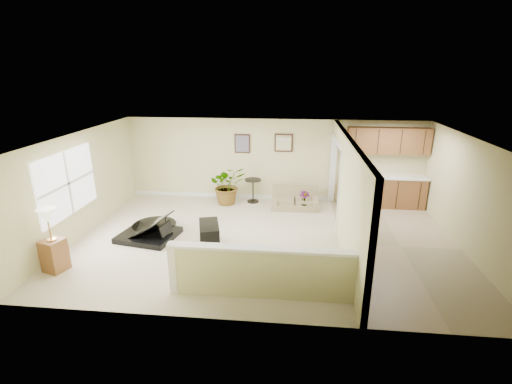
# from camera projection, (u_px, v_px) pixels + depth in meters

# --- Properties ---
(floor) EXTENTS (9.00, 9.00, 0.00)m
(floor) POSITION_uv_depth(u_px,v_px,m) (265.00, 240.00, 8.89)
(floor) COLOR beige
(floor) RESTS_ON ground
(back_wall) EXTENTS (9.00, 0.04, 2.50)m
(back_wall) POSITION_uv_depth(u_px,v_px,m) (273.00, 160.00, 11.32)
(back_wall) COLOR #CBC58B
(back_wall) RESTS_ON floor
(front_wall) EXTENTS (9.00, 0.04, 2.50)m
(front_wall) POSITION_uv_depth(u_px,v_px,m) (251.00, 253.00, 5.67)
(front_wall) COLOR #CBC58B
(front_wall) RESTS_ON floor
(left_wall) EXTENTS (0.04, 6.00, 2.50)m
(left_wall) POSITION_uv_depth(u_px,v_px,m) (80.00, 185.00, 8.93)
(left_wall) COLOR #CBC58B
(left_wall) RESTS_ON floor
(right_wall) EXTENTS (0.04, 6.00, 2.50)m
(right_wall) POSITION_uv_depth(u_px,v_px,m) (472.00, 198.00, 8.06)
(right_wall) COLOR #CBC58B
(right_wall) RESTS_ON floor
(ceiling) EXTENTS (9.00, 6.00, 0.04)m
(ceiling) POSITION_uv_depth(u_px,v_px,m) (266.00, 137.00, 8.09)
(ceiling) COLOR white
(ceiling) RESTS_ON back_wall
(kitchen_vinyl) EXTENTS (2.70, 6.00, 0.01)m
(kitchen_vinyl) POSITION_uv_depth(u_px,v_px,m) (401.00, 246.00, 8.59)
(kitchen_vinyl) COLOR tan
(kitchen_vinyl) RESTS_ON floor
(interior_partition) EXTENTS (0.18, 5.99, 2.50)m
(interior_partition) POSITION_uv_depth(u_px,v_px,m) (344.00, 191.00, 8.57)
(interior_partition) COLOR #CBC58B
(interior_partition) RESTS_ON floor
(pony_half_wall) EXTENTS (3.42, 0.22, 1.00)m
(pony_half_wall) POSITION_uv_depth(u_px,v_px,m) (260.00, 271.00, 6.55)
(pony_half_wall) COLOR #CBC58B
(pony_half_wall) RESTS_ON floor
(left_window) EXTENTS (0.05, 2.15, 1.45)m
(left_window) POSITION_uv_depth(u_px,v_px,m) (67.00, 183.00, 8.39)
(left_window) COLOR white
(left_window) RESTS_ON left_wall
(wall_art_left) EXTENTS (0.48, 0.04, 0.58)m
(wall_art_left) POSITION_uv_depth(u_px,v_px,m) (242.00, 144.00, 11.22)
(wall_art_left) COLOR #341D13
(wall_art_left) RESTS_ON back_wall
(wall_mirror) EXTENTS (0.55, 0.04, 0.55)m
(wall_mirror) POSITION_uv_depth(u_px,v_px,m) (284.00, 143.00, 11.09)
(wall_mirror) COLOR #341D13
(wall_mirror) RESTS_ON back_wall
(kitchen_cabinets) EXTENTS (2.36, 0.65, 2.33)m
(kitchen_cabinets) POSITION_uv_depth(u_px,v_px,m) (381.00, 178.00, 10.88)
(kitchen_cabinets) COLOR brown
(kitchen_cabinets) RESTS_ON floor
(piano) EXTENTS (1.68, 1.71, 1.23)m
(piano) POSITION_uv_depth(u_px,v_px,m) (148.00, 216.00, 9.00)
(piano) COLOR black
(piano) RESTS_ON floor
(piano_bench) EXTENTS (0.64, 0.94, 0.57)m
(piano_bench) POSITION_uv_depth(u_px,v_px,m) (209.00, 235.00, 8.50)
(piano_bench) COLOR black
(piano_bench) RESTS_ON floor
(loveseat) EXTENTS (1.35, 0.77, 0.77)m
(loveseat) POSITION_uv_depth(u_px,v_px,m) (295.00, 198.00, 10.92)
(loveseat) COLOR #95855F
(loveseat) RESTS_ON floor
(accent_table) EXTENTS (0.50, 0.50, 0.73)m
(accent_table) POSITION_uv_depth(u_px,v_px,m) (253.00, 187.00, 11.30)
(accent_table) COLOR black
(accent_table) RESTS_ON floor
(palm_plant) EXTENTS (1.33, 1.25, 1.18)m
(palm_plant) POSITION_uv_depth(u_px,v_px,m) (228.00, 185.00, 11.14)
(palm_plant) COLOR black
(palm_plant) RESTS_ON floor
(small_plant) EXTENTS (0.38, 0.38, 0.57)m
(small_plant) POSITION_uv_depth(u_px,v_px,m) (304.00, 202.00, 10.70)
(small_plant) COLOR black
(small_plant) RESTS_ON floor
(lamp_stand) EXTENTS (0.49, 0.49, 1.34)m
(lamp_stand) POSITION_uv_depth(u_px,v_px,m) (52.00, 245.00, 7.42)
(lamp_stand) COLOR brown
(lamp_stand) RESTS_ON floor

